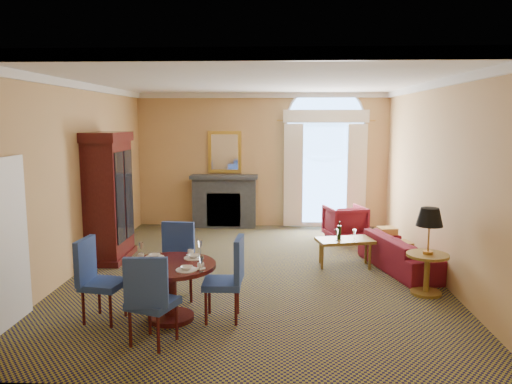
{
  "coord_description": "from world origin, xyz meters",
  "views": [
    {
      "loc": [
        0.4,
        -8.23,
        2.57
      ],
      "look_at": [
        0.0,
        0.5,
        1.3
      ],
      "focal_mm": 35.0,
      "sensor_mm": 36.0,
      "label": 1
    }
  ],
  "objects_px": {
    "dining_table": "(170,278)",
    "armoire": "(108,199)",
    "side_table": "(428,240)",
    "sofa": "(403,253)",
    "coffee_table": "(345,241)",
    "armchair": "(345,222)"
  },
  "relations": [
    {
      "from": "side_table",
      "to": "coffee_table",
      "type": "bearing_deg",
      "value": 126.82
    },
    {
      "from": "sofa",
      "to": "side_table",
      "type": "height_order",
      "value": "side_table"
    },
    {
      "from": "sofa",
      "to": "coffee_table",
      "type": "distance_m",
      "value": 1.01
    },
    {
      "from": "armoire",
      "to": "side_table",
      "type": "bearing_deg",
      "value": -17.22
    },
    {
      "from": "armoire",
      "to": "armchair",
      "type": "relative_size",
      "value": 2.9
    },
    {
      "from": "armoire",
      "to": "coffee_table",
      "type": "relative_size",
      "value": 2.21
    },
    {
      "from": "coffee_table",
      "to": "armchair",
      "type": "bearing_deg",
      "value": 69.72
    },
    {
      "from": "dining_table",
      "to": "sofa",
      "type": "xyz_separation_m",
      "value": [
        3.53,
        2.34,
        -0.26
      ]
    },
    {
      "from": "armoire",
      "to": "coffee_table",
      "type": "height_order",
      "value": "armoire"
    },
    {
      "from": "armchair",
      "to": "coffee_table",
      "type": "relative_size",
      "value": 0.76
    },
    {
      "from": "dining_table",
      "to": "armchair",
      "type": "distance_m",
      "value": 5.34
    },
    {
      "from": "sofa",
      "to": "armoire",
      "type": "bearing_deg",
      "value": 70.79
    },
    {
      "from": "armchair",
      "to": "coffee_table",
      "type": "height_order",
      "value": "coffee_table"
    },
    {
      "from": "armoire",
      "to": "sofa",
      "type": "distance_m",
      "value": 5.35
    },
    {
      "from": "armoire",
      "to": "armchair",
      "type": "bearing_deg",
      "value": 21.13
    },
    {
      "from": "dining_table",
      "to": "coffee_table",
      "type": "relative_size",
      "value": 1.11
    },
    {
      "from": "dining_table",
      "to": "armoire",
      "type": "bearing_deg",
      "value": 122.1
    },
    {
      "from": "dining_table",
      "to": "side_table",
      "type": "xyz_separation_m",
      "value": [
        3.58,
        1.12,
        0.27
      ]
    },
    {
      "from": "sofa",
      "to": "coffee_table",
      "type": "xyz_separation_m",
      "value": [
        -0.98,
        0.15,
        0.16
      ]
    },
    {
      "from": "side_table",
      "to": "sofa",
      "type": "bearing_deg",
      "value": 92.34
    },
    {
      "from": "armoire",
      "to": "sofa",
      "type": "bearing_deg",
      "value": -4.59
    },
    {
      "from": "side_table",
      "to": "dining_table",
      "type": "bearing_deg",
      "value": -162.69
    }
  ]
}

